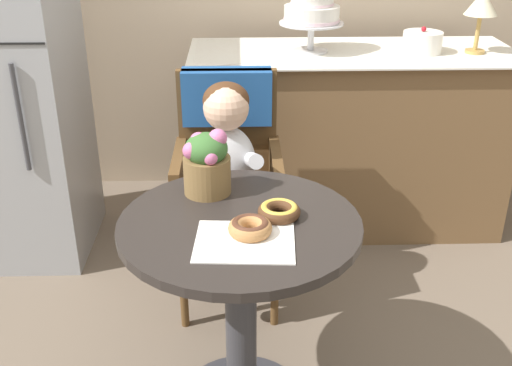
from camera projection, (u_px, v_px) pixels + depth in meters
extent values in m
cylinder|color=#282321|center=(241.00, 225.00, 1.81)|extent=(0.72, 0.72, 0.03)
cylinder|color=#333338|center=(242.00, 323.00, 1.97)|extent=(0.10, 0.10, 0.69)
cube|color=brown|center=(229.00, 200.00, 2.46)|extent=(0.42, 0.42, 0.04)
cube|color=brown|center=(228.00, 125.00, 2.53)|extent=(0.40, 0.04, 0.46)
cube|color=brown|center=(180.00, 176.00, 2.41)|extent=(0.04, 0.38, 0.18)
cube|color=brown|center=(277.00, 174.00, 2.42)|extent=(0.04, 0.38, 0.18)
cube|color=#1E4C8C|center=(228.00, 96.00, 2.47)|extent=(0.36, 0.11, 0.22)
cylinder|color=brown|center=(183.00, 278.00, 2.40)|extent=(0.03, 0.03, 0.45)
cylinder|color=brown|center=(276.00, 277.00, 2.41)|extent=(0.03, 0.03, 0.45)
cylinder|color=brown|center=(190.00, 232.00, 2.73)|extent=(0.03, 0.03, 0.45)
cylinder|color=brown|center=(271.00, 231.00, 2.74)|extent=(0.03, 0.03, 0.45)
ellipsoid|color=silver|center=(228.00, 163.00, 2.37)|extent=(0.22, 0.16, 0.30)
sphere|color=#E0B293|center=(227.00, 108.00, 2.26)|extent=(0.17, 0.17, 0.17)
ellipsoid|color=#4C2D19|center=(227.00, 100.00, 2.27)|extent=(0.17, 0.17, 0.14)
cylinder|color=silver|center=(202.00, 161.00, 2.27)|extent=(0.08, 0.23, 0.13)
sphere|color=#E0B293|center=(204.00, 187.00, 2.23)|extent=(0.06, 0.06, 0.06)
cylinder|color=silver|center=(253.00, 160.00, 2.27)|extent=(0.08, 0.23, 0.13)
sphere|color=#E0B293|center=(251.00, 186.00, 2.23)|extent=(0.06, 0.06, 0.06)
cylinder|color=#3F4760|center=(214.00, 198.00, 2.35)|extent=(0.09, 0.22, 0.09)
cylinder|color=#3F4760|center=(214.00, 252.00, 2.32)|extent=(0.08, 0.08, 0.26)
cylinder|color=#3F4760|center=(243.00, 198.00, 2.35)|extent=(0.09, 0.22, 0.09)
cylinder|color=#3F4760|center=(243.00, 251.00, 2.32)|extent=(0.08, 0.08, 0.26)
cube|color=white|center=(246.00, 242.00, 1.70)|extent=(0.29, 0.24, 0.00)
torus|color=#AD7542|center=(251.00, 228.00, 1.73)|extent=(0.12, 0.12, 0.04)
torus|color=#512D1E|center=(251.00, 224.00, 1.72)|extent=(0.11, 0.11, 0.02)
torus|color=#4C2D19|center=(280.00, 212.00, 1.82)|extent=(0.13, 0.13, 0.04)
torus|color=gold|center=(280.00, 208.00, 1.81)|extent=(0.11, 0.11, 0.02)
cylinder|color=brown|center=(208.00, 175.00, 1.95)|extent=(0.15, 0.15, 0.12)
ellipsoid|color=#38662D|center=(207.00, 149.00, 1.91)|extent=(0.14, 0.14, 0.10)
sphere|color=#CC6699|center=(218.00, 138.00, 1.90)|extent=(0.06, 0.06, 0.06)
sphere|color=#CC6699|center=(212.00, 146.00, 1.96)|extent=(0.06, 0.06, 0.06)
sphere|color=#CC6699|center=(200.00, 141.00, 1.91)|extent=(0.06, 0.06, 0.06)
sphere|color=#CC6699|center=(192.00, 151.00, 1.89)|extent=(0.05, 0.05, 0.05)
sphere|color=#CC6699|center=(211.00, 158.00, 1.87)|extent=(0.05, 0.05, 0.05)
cube|color=brown|center=(348.00, 140.00, 3.11)|extent=(1.50, 0.56, 0.90)
cube|color=white|center=(354.00, 52.00, 2.92)|extent=(1.56, 0.62, 0.01)
cylinder|color=silver|center=(311.00, 51.00, 2.91)|extent=(0.16, 0.16, 0.01)
cylinder|color=silver|center=(311.00, 37.00, 2.88)|extent=(0.03, 0.03, 0.12)
cylinder|color=silver|center=(312.00, 23.00, 2.85)|extent=(0.30, 0.30, 0.01)
cylinder|color=white|center=(312.00, 14.00, 2.83)|extent=(0.26, 0.25, 0.08)
cylinder|color=silver|center=(312.00, 20.00, 2.84)|extent=(0.26, 0.26, 0.01)
cylinder|color=silver|center=(313.00, 3.00, 2.81)|extent=(0.20, 0.20, 0.01)
cylinder|color=white|center=(423.00, 42.00, 2.88)|extent=(0.18, 0.18, 0.10)
sphere|color=red|center=(424.00, 29.00, 2.85)|extent=(0.02, 0.02, 0.02)
cylinder|color=#B28C47|center=(475.00, 51.00, 2.88)|extent=(0.09, 0.09, 0.01)
cylinder|color=#B28C47|center=(478.00, 33.00, 2.85)|extent=(0.02, 0.02, 0.16)
cone|color=beige|center=(483.00, 3.00, 2.79)|extent=(0.15, 0.15, 0.11)
cube|color=#9EA0A5|center=(0.00, 76.00, 2.71)|extent=(0.64, 0.60, 1.70)
cylinder|color=#3F3F44|center=(21.00, 118.00, 2.47)|extent=(0.02, 0.02, 0.45)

